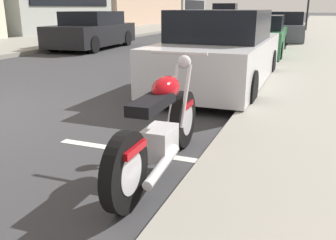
{
  "coord_description": "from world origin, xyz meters",
  "views": [
    {
      "loc": [
        -3.45,
        -5.05,
        1.56
      ],
      "look_at": [
        -0.18,
        -3.78,
        0.48
      ],
      "focal_mm": 39.09,
      "sensor_mm": 36.0,
      "label": 1
    }
  ],
  "objects": [
    {
      "name": "sidewalk_far_curb",
      "position": [
        12.0,
        6.53,
        0.07
      ],
      "size": [
        120.0,
        5.0,
        0.14
      ],
      "primitive_type": "cube",
      "color": "gray",
      "rests_on": "ground"
    },
    {
      "name": "crossing_truck",
      "position": [
        29.22,
        1.56,
        0.9
      ],
      "size": [
        2.52,
        5.23,
        1.92
      ],
      "rotation": [
        0.0,
        0.0,
        1.66
      ],
      "color": "maroon",
      "rests_on": "ground"
    },
    {
      "name": "car_opposite_curb",
      "position": [
        9.35,
        3.14,
        0.68
      ],
      "size": [
        4.57,
        2.11,
        1.42
      ],
      "rotation": [
        0.0,
        0.0,
        3.21
      ],
      "color": "black",
      "rests_on": "ground"
    },
    {
      "name": "parking_stall_stripe",
      "position": [
        0.0,
        -3.43,
        0.0
      ],
      "size": [
        0.12,
        2.2,
        0.01
      ],
      "primitive_type": "cube",
      "color": "silver",
      "rests_on": "ground"
    },
    {
      "name": "parked_car_mid_block",
      "position": [
        14.48,
        -3.69,
        0.65
      ],
      "size": [
        4.24,
        2.12,
        1.39
      ],
      "rotation": [
        0.0,
        0.0,
        0.07
      ],
      "color": "#4C515B",
      "rests_on": "ground"
    },
    {
      "name": "parked_car_behind_motorcycle",
      "position": [
        9.13,
        -3.26,
        0.63
      ],
      "size": [
        4.48,
        2.05,
        1.33
      ],
      "rotation": [
        0.0,
        0.0,
        0.04
      ],
      "color": "#236638",
      "rests_on": "ground"
    },
    {
      "name": "parked_motorcycle",
      "position": [
        -0.36,
        -3.78,
        0.43
      ],
      "size": [
        2.16,
        0.62,
        1.13
      ],
      "rotation": [
        0.0,
        0.0,
        0.02
      ],
      "color": "black",
      "rests_on": "ground"
    },
    {
      "name": "parked_car_near_corner",
      "position": [
        3.87,
        -3.37,
        0.7
      ],
      "size": [
        4.68,
        1.85,
        1.52
      ],
      "rotation": [
        0.0,
        0.0,
        0.0
      ],
      "color": "silver",
      "rests_on": "ground"
    }
  ]
}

